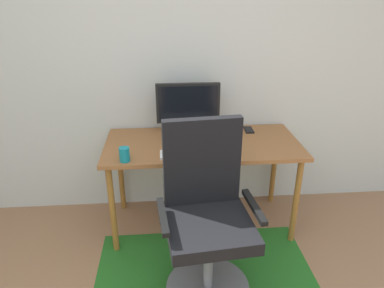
# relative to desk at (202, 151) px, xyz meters

# --- Properties ---
(wall_back) EXTENTS (6.00, 0.10, 2.60)m
(wall_back) POSITION_rel_desk_xyz_m (-0.27, 0.41, 0.64)
(wall_back) COLOR silver
(wall_back) RESTS_ON ground
(area_rug) EXTENTS (1.48, 1.02, 0.01)m
(area_rug) POSITION_rel_desk_xyz_m (-0.04, -0.63, -0.66)
(area_rug) COLOR #22621F
(area_rug) RESTS_ON ground
(desk) EXTENTS (1.46, 0.67, 0.73)m
(desk) POSITION_rel_desk_xyz_m (0.00, 0.00, 0.00)
(desk) COLOR #945B32
(desk) RESTS_ON ground
(monitor) EXTENTS (0.49, 0.18, 0.41)m
(monitor) POSITION_rel_desk_xyz_m (-0.09, 0.19, 0.30)
(monitor) COLOR #B2B2B7
(monitor) RESTS_ON desk
(keyboard) EXTENTS (0.43, 0.13, 0.02)m
(keyboard) POSITION_rel_desk_xyz_m (-0.10, -0.22, 0.08)
(keyboard) COLOR white
(keyboard) RESTS_ON desk
(computer_mouse) EXTENTS (0.06, 0.10, 0.03)m
(computer_mouse) POSITION_rel_desk_xyz_m (0.18, -0.19, 0.09)
(computer_mouse) COLOR white
(computer_mouse) RESTS_ON desk
(coffee_cup) EXTENTS (0.07, 0.07, 0.10)m
(coffee_cup) POSITION_rel_desk_xyz_m (-0.55, -0.27, 0.12)
(coffee_cup) COLOR teal
(coffee_cup) RESTS_ON desk
(cell_phone) EXTENTS (0.07, 0.14, 0.01)m
(cell_phone) POSITION_rel_desk_xyz_m (0.40, 0.21, 0.08)
(cell_phone) COLOR black
(cell_phone) RESTS_ON desk
(office_chair) EXTENTS (0.61, 0.55, 1.11)m
(office_chair) POSITION_rel_desk_xyz_m (-0.04, -0.66, -0.19)
(office_chair) COLOR slate
(office_chair) RESTS_ON ground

